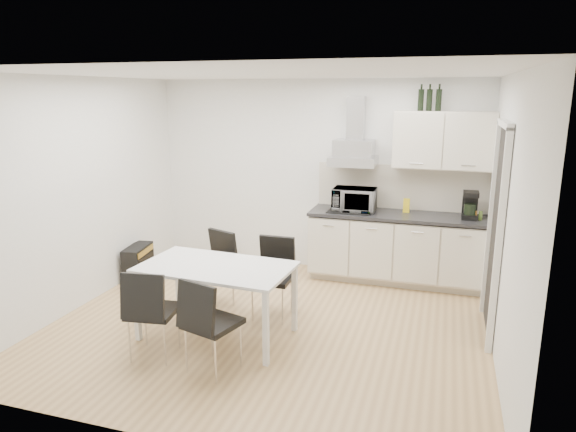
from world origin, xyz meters
name	(u,v)px	position (x,y,z in m)	size (l,w,h in m)	color
ground	(269,324)	(0.00, 0.00, 0.00)	(4.50, 4.50, 0.00)	tan
wall_back	(316,176)	(0.00, 2.00, 1.30)	(4.50, 0.10, 2.60)	white
wall_front	(165,270)	(0.00, -2.00, 1.30)	(4.50, 0.10, 2.60)	white
wall_left	(82,194)	(-2.25, 0.00, 1.30)	(0.10, 4.00, 2.60)	white
wall_right	(507,222)	(2.25, 0.00, 1.30)	(0.10, 4.00, 2.60)	white
ceiling	(266,73)	(0.00, 0.00, 2.60)	(4.50, 4.50, 0.00)	white
doorway	(494,233)	(2.21, 0.55, 1.05)	(0.08, 1.04, 2.10)	white
kitchenette	(400,220)	(1.19, 1.73, 0.83)	(2.22, 0.64, 2.52)	beige
dining_table	(216,273)	(-0.41, -0.38, 0.68)	(1.54, 0.94, 0.75)	white
chair_far_left	(212,271)	(-0.77, 0.25, 0.44)	(0.44, 0.50, 0.88)	black
chair_far_right	(272,279)	(-0.03, 0.20, 0.44)	(0.44, 0.50, 0.88)	black
chair_near_left	(153,312)	(-0.80, -0.94, 0.44)	(0.44, 0.50, 0.88)	black
chair_near_right	(213,324)	(-0.16, -1.01, 0.44)	(0.44, 0.50, 0.88)	black
guitar_amp	(138,262)	(-2.12, 0.80, 0.23)	(0.32, 0.57, 0.45)	black
floor_speaker	(223,251)	(-1.39, 1.90, 0.13)	(0.15, 0.14, 0.26)	black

